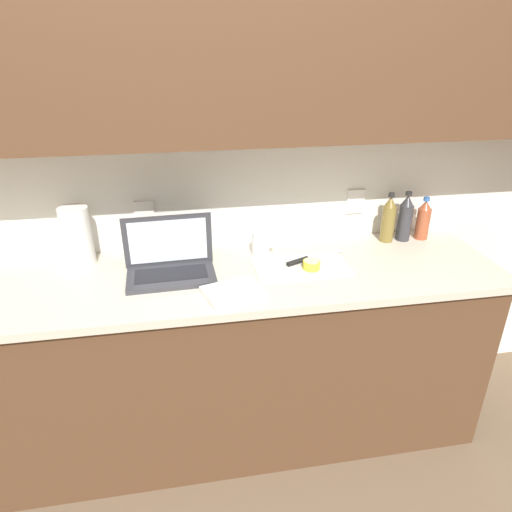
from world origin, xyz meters
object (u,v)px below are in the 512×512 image
Objects in this scene: laptop at (170,261)px; bottle_green_soda at (388,219)px; knife at (305,259)px; bottle_oil_tall at (405,218)px; lemon_half_cut at (311,265)px; cutting_board at (301,266)px; measuring_cup at (261,243)px; paper_towel_roll at (77,237)px; bottle_water_clear at (423,220)px.

bottle_green_soda is (1.05, 0.17, 0.05)m from laptop.
knife is 1.18× the size of bottle_oil_tall.
lemon_half_cut is 0.53m from bottle_green_soda.
laptop is 0.92× the size of cutting_board.
knife is 0.22m from measuring_cup.
paper_towel_roll reaches higher than bottle_green_soda.
knife is 1.11× the size of paper_towel_roll.
bottle_oil_tall reaches higher than lemon_half_cut.
cutting_board is 0.98m from paper_towel_roll.
knife is 2.74× the size of measuring_cup.
bottle_oil_tall is (1.14, 0.17, 0.06)m from laptop.
paper_towel_roll reaches higher than measuring_cup.
bottle_green_soda reaches higher than cutting_board.
lemon_half_cut is 0.30× the size of bottle_green_soda.
knife is at bearing -1.93° from laptop.
bottle_green_soda is at bearing 3.83° from measuring_cup.
lemon_half_cut is (0.03, -0.04, 0.02)m from cutting_board.
bottle_oil_tall reaches higher than bottle_water_clear.
bottle_water_clear is at bearing 21.20° from lemon_half_cut.
cutting_board is 0.62m from bottle_oil_tall.
bottle_oil_tall is at bearing 20.04° from cutting_board.
bottle_green_soda is 0.64m from measuring_cup.
bottle_water_clear is at bearing 2.97° from measuring_cup.
bottle_water_clear is (0.64, 0.25, 0.07)m from lemon_half_cut.
lemon_half_cut is 0.34× the size of bottle_water_clear.
paper_towel_roll reaches higher than cutting_board.
knife is 1.00m from paper_towel_roll.
lemon_half_cut is at bearing -13.41° from paper_towel_roll.
bottle_green_soda is at bearing 28.62° from lemon_half_cut.
measuring_cup is at bearing 131.65° from cutting_board.
bottle_green_soda is (0.46, 0.25, 0.09)m from lemon_half_cut.
bottle_green_soda reaches higher than lemon_half_cut.
bottle_oil_tall is at bearing 24.61° from lemon_half_cut.
bottle_oil_tall is 0.73m from measuring_cup.
paper_towel_roll is (-1.53, -0.01, 0.02)m from bottle_oil_tall.
lemon_half_cut reaches higher than cutting_board.
laptop is 0.59m from knife.
bottle_water_clear is (0.68, 0.21, 0.09)m from cutting_board.
bottle_green_soda reaches higher than knife.
bottle_oil_tall reaches higher than bottle_green_soda.
bottle_water_clear reaches higher than cutting_board.
measuring_cup is (-0.18, 0.13, 0.04)m from knife.
bottle_green_soda is (0.46, 0.17, 0.10)m from knife.
cutting_board is 0.06m from lemon_half_cut.
paper_towel_roll is (-0.98, 0.16, 0.12)m from knife.
bottle_oil_tall is (0.54, 0.25, 0.09)m from lemon_half_cut.
laptop is 0.57m from cutting_board.
laptop is 1.43× the size of paper_towel_roll.
paper_towel_roll is at bearing -179.56° from bottle_water_clear.
knife is at bearing -159.61° from bottle_green_soda.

